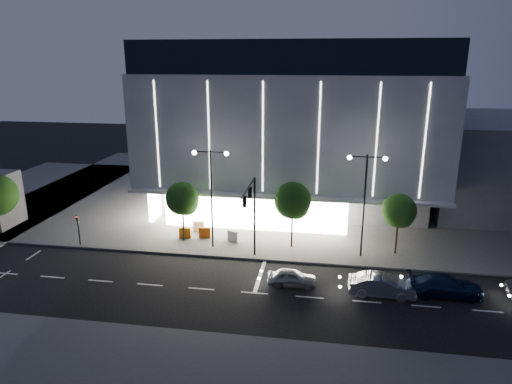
{
  "coord_description": "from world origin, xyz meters",
  "views": [
    {
      "loc": [
        6.75,
        -30.86,
        16.49
      ],
      "look_at": [
        0.7,
        7.45,
        5.0
      ],
      "focal_mm": 32.0,
      "sensor_mm": 36.0,
      "label": 1
    }
  ],
  "objects_px": {
    "street_lamp_west": "(211,184)",
    "tree_right": "(399,213)",
    "car_lead": "(292,278)",
    "barrier_b": "(199,226)",
    "car_second": "(382,285)",
    "traffic_mast": "(252,206)",
    "tree_mid": "(293,202)",
    "ped_signal_far": "(78,227)",
    "street_lamp_east": "(365,191)",
    "tree_left": "(183,200)",
    "barrier_d": "(233,236)",
    "barrier_a": "(185,233)",
    "car_third": "(445,285)",
    "barrier_c": "(205,233)"
  },
  "relations": [
    {
      "from": "car_lead",
      "to": "tree_mid",
      "type": "bearing_deg",
      "value": 1.71
    },
    {
      "from": "barrier_a",
      "to": "barrier_d",
      "type": "xyz_separation_m",
      "value": [
        4.63,
        -0.11,
        0.0
      ]
    },
    {
      "from": "ped_signal_far",
      "to": "barrier_d",
      "type": "xyz_separation_m",
      "value": [
        13.55,
        2.98,
        -1.24
      ]
    },
    {
      "from": "street_lamp_west",
      "to": "tree_right",
      "type": "xyz_separation_m",
      "value": [
        16.03,
        1.02,
        -2.07
      ]
    },
    {
      "from": "car_lead",
      "to": "barrier_b",
      "type": "height_order",
      "value": "car_lead"
    },
    {
      "from": "street_lamp_east",
      "to": "car_second",
      "type": "bearing_deg",
      "value": -80.45
    },
    {
      "from": "tree_right",
      "to": "street_lamp_east",
      "type": "bearing_deg",
      "value": -161.37
    },
    {
      "from": "traffic_mast",
      "to": "barrier_d",
      "type": "distance_m",
      "value": 6.51
    },
    {
      "from": "barrier_c",
      "to": "tree_mid",
      "type": "bearing_deg",
      "value": -9.95
    },
    {
      "from": "ped_signal_far",
      "to": "tree_right",
      "type": "height_order",
      "value": "tree_right"
    },
    {
      "from": "street_lamp_east",
      "to": "car_lead",
      "type": "xyz_separation_m",
      "value": [
        -5.41,
        -5.9,
        -5.33
      ]
    },
    {
      "from": "traffic_mast",
      "to": "street_lamp_east",
      "type": "height_order",
      "value": "street_lamp_east"
    },
    {
      "from": "car_second",
      "to": "barrier_a",
      "type": "height_order",
      "value": "car_second"
    },
    {
      "from": "tree_mid",
      "to": "barrier_c",
      "type": "height_order",
      "value": "tree_mid"
    },
    {
      "from": "street_lamp_west",
      "to": "tree_mid",
      "type": "height_order",
      "value": "street_lamp_west"
    },
    {
      "from": "street_lamp_east",
      "to": "car_third",
      "type": "bearing_deg",
      "value": -45.41
    },
    {
      "from": "tree_right",
      "to": "tree_left",
      "type": "bearing_deg",
      "value": 180.0
    },
    {
      "from": "car_third",
      "to": "traffic_mast",
      "type": "bearing_deg",
      "value": 76.88
    },
    {
      "from": "tree_right",
      "to": "car_lead",
      "type": "xyz_separation_m",
      "value": [
        -8.44,
        -6.92,
        -3.25
      ]
    },
    {
      "from": "street_lamp_west",
      "to": "barrier_a",
      "type": "bearing_deg",
      "value": 152.82
    },
    {
      "from": "car_lead",
      "to": "car_second",
      "type": "xyz_separation_m",
      "value": [
        6.49,
        -0.48,
        0.14
      ]
    },
    {
      "from": "street_lamp_west",
      "to": "barrier_a",
      "type": "relative_size",
      "value": 8.18
    },
    {
      "from": "ped_signal_far",
      "to": "street_lamp_east",
      "type": "bearing_deg",
      "value": 3.44
    },
    {
      "from": "barrier_c",
      "to": "street_lamp_east",
      "type": "bearing_deg",
      "value": -11.44
    },
    {
      "from": "barrier_c",
      "to": "ped_signal_far",
      "type": "bearing_deg",
      "value": -166.17
    },
    {
      "from": "car_second",
      "to": "barrier_b",
      "type": "xyz_separation_m",
      "value": [
        -16.36,
        9.83,
        -0.12
      ]
    },
    {
      "from": "street_lamp_west",
      "to": "barrier_d",
      "type": "height_order",
      "value": "street_lamp_west"
    },
    {
      "from": "traffic_mast",
      "to": "barrier_b",
      "type": "bearing_deg",
      "value": 135.83
    },
    {
      "from": "street_lamp_east",
      "to": "car_third",
      "type": "height_order",
      "value": "street_lamp_east"
    },
    {
      "from": "barrier_d",
      "to": "street_lamp_west",
      "type": "bearing_deg",
      "value": -111.29
    },
    {
      "from": "tree_left",
      "to": "barrier_b",
      "type": "xyz_separation_m",
      "value": [
        0.69,
        2.42,
        -3.38
      ]
    },
    {
      "from": "tree_mid",
      "to": "barrier_b",
      "type": "distance_m",
      "value": 10.3
    },
    {
      "from": "traffic_mast",
      "to": "tree_mid",
      "type": "relative_size",
      "value": 1.15
    },
    {
      "from": "barrier_a",
      "to": "barrier_d",
      "type": "bearing_deg",
      "value": -6.31
    },
    {
      "from": "barrier_d",
      "to": "traffic_mast",
      "type": "bearing_deg",
      "value": -34.38
    },
    {
      "from": "tree_left",
      "to": "traffic_mast",
      "type": "bearing_deg",
      "value": -27.84
    },
    {
      "from": "car_lead",
      "to": "barrier_a",
      "type": "relative_size",
      "value": 3.36
    },
    {
      "from": "car_lead",
      "to": "barrier_d",
      "type": "height_order",
      "value": "car_lead"
    },
    {
      "from": "ped_signal_far",
      "to": "tree_mid",
      "type": "xyz_separation_m",
      "value": [
        19.03,
        2.52,
        2.45
      ]
    },
    {
      "from": "ped_signal_far",
      "to": "car_lead",
      "type": "xyz_separation_m",
      "value": [
        19.59,
        -4.4,
        -1.26
      ]
    },
    {
      "from": "tree_left",
      "to": "tree_right",
      "type": "height_order",
      "value": "tree_left"
    },
    {
      "from": "ped_signal_far",
      "to": "barrier_b",
      "type": "bearing_deg",
      "value": 26.96
    },
    {
      "from": "tree_right",
      "to": "car_second",
      "type": "xyz_separation_m",
      "value": [
        -1.95,
        -7.41,
        -3.11
      ]
    },
    {
      "from": "barrier_c",
      "to": "barrier_a",
      "type": "bearing_deg",
      "value": -173.65
    },
    {
      "from": "tree_left",
      "to": "barrier_d",
      "type": "relative_size",
      "value": 5.2
    },
    {
      "from": "tree_left",
      "to": "car_second",
      "type": "xyz_separation_m",
      "value": [
        17.05,
        -7.41,
        -3.26
      ]
    },
    {
      "from": "traffic_mast",
      "to": "ped_signal_far",
      "type": "distance_m",
      "value": 16.35
    },
    {
      "from": "car_second",
      "to": "barrier_a",
      "type": "distance_m",
      "value": 18.92
    },
    {
      "from": "tree_left",
      "to": "barrier_a",
      "type": "height_order",
      "value": "tree_left"
    },
    {
      "from": "car_third",
      "to": "barrier_a",
      "type": "relative_size",
      "value": 4.8
    }
  ]
}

